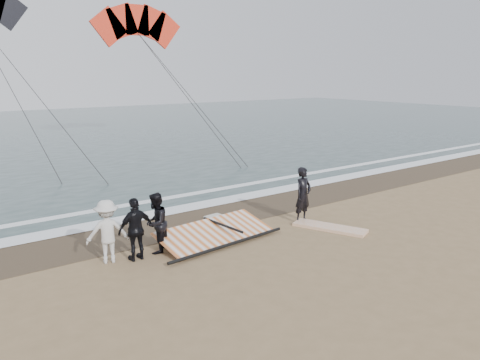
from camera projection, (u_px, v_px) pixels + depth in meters
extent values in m
plane|color=#8C704C|center=(333.00, 242.00, 14.37)|extent=(120.00, 120.00, 0.00)
cube|color=#233838|center=(47.00, 133.00, 40.29)|extent=(120.00, 54.00, 0.02)
cube|color=#4C3D2B|center=(245.00, 209.00, 17.90)|extent=(120.00, 2.80, 0.01)
cube|color=white|center=(225.00, 200.00, 19.00)|extent=(120.00, 0.90, 0.01)
cube|color=white|center=(203.00, 192.00, 20.33)|extent=(120.00, 0.45, 0.01)
imported|color=black|center=(303.00, 195.00, 16.15)|extent=(0.77, 0.56, 1.94)
cube|color=silver|center=(330.00, 227.00, 15.60)|extent=(1.58, 2.50, 0.10)
cube|color=beige|center=(232.00, 224.00, 16.01)|extent=(0.88, 2.44, 0.10)
imported|color=black|center=(156.00, 223.00, 13.43)|extent=(1.08, 1.08, 1.77)
imported|color=black|center=(136.00, 229.00, 12.87)|extent=(1.07, 0.50, 1.78)
imported|color=silver|center=(107.00, 232.00, 12.70)|extent=(1.28, 0.95, 1.77)
cube|color=black|center=(199.00, 235.00, 14.88)|extent=(2.59, 0.85, 0.10)
cube|color=orange|center=(215.00, 231.00, 14.46)|extent=(3.84, 1.78, 0.39)
cylinder|color=black|center=(229.00, 244.00, 13.89)|extent=(4.30, 0.51, 0.10)
cylinder|color=black|center=(223.00, 225.00, 14.60)|extent=(0.26, 1.86, 0.08)
cylinder|color=#262626|center=(183.00, 92.00, 28.54)|extent=(0.04, 0.04, 13.36)
cylinder|color=#262626|center=(187.00, 92.00, 28.70)|extent=(0.04, 0.04, 13.36)
cylinder|color=#262626|center=(8.00, 83.00, 25.91)|extent=(0.04, 0.04, 16.61)
cylinder|color=#262626|center=(27.00, 83.00, 25.84)|extent=(0.04, 0.04, 17.98)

